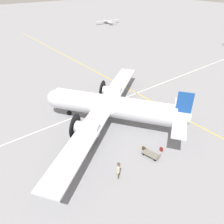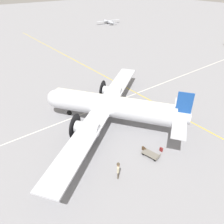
{
  "view_description": "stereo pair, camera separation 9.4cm",
  "coord_description": "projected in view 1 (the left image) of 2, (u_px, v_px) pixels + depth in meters",
  "views": [
    {
      "loc": [
        -18.74,
        14.59,
        16.67
      ],
      "look_at": [
        0.0,
        0.0,
        1.66
      ],
      "focal_mm": 35.0,
      "sensor_mm": 36.0,
      "label": 1
    },
    {
      "loc": [
        -18.8,
        14.51,
        16.67
      ],
      "look_at": [
        0.0,
        0.0,
        1.66
      ],
      "focal_mm": 35.0,
      "sensor_mm": 36.0,
      "label": 2
    }
  ],
  "objects": [
    {
      "name": "suitcase_near_door",
      "position": [
        144.0,
        149.0,
        24.29
      ],
      "size": [
        0.5,
        0.17,
        0.48
      ],
      "color": "#47331E",
      "rests_on": "ground_plane"
    },
    {
      "name": "ground_plane",
      "position": [
        112.0,
        123.0,
        28.98
      ],
      "size": [
        300.0,
        300.0,
        0.0
      ],
      "primitive_type": "plane",
      "color": "gray"
    },
    {
      "name": "apron_line_eastwest",
      "position": [
        155.0,
        103.0,
        33.35
      ],
      "size": [
        120.0,
        0.16,
        0.01
      ],
      "color": "gold",
      "rests_on": "ground_plane"
    },
    {
      "name": "crew_foreground",
      "position": [
        119.0,
        169.0,
        20.52
      ],
      "size": [
        0.48,
        0.48,
        1.87
      ],
      "rotation": [
        0.0,
        0.0,
        2.35
      ],
      "color": "#473D2D",
      "rests_on": "ground_plane"
    },
    {
      "name": "airliner_main",
      "position": [
        109.0,
        106.0,
        27.74
      ],
      "size": [
        20.07,
        24.33,
        5.75
      ],
      "rotation": [
        0.0,
        0.0,
        0.61
      ],
      "color": "silver",
      "rests_on": "ground_plane"
    },
    {
      "name": "light_aircraft_taxiing",
      "position": [
        108.0,
        22.0,
        86.44
      ],
      "size": [
        7.61,
        10.19,
        1.96
      ],
      "rotation": [
        0.0,
        0.0,
        6.16
      ],
      "color": "#B7BCC6",
      "rests_on": "ground_plane"
    },
    {
      "name": "suitcase_upright_spare",
      "position": [
        161.0,
        149.0,
        24.2
      ],
      "size": [
        0.36,
        0.18,
        0.49
      ],
      "color": "maroon",
      "rests_on": "ground_plane"
    },
    {
      "name": "apron_line_northsouth",
      "position": [
        94.0,
        109.0,
        31.77
      ],
      "size": [
        0.16,
        120.0,
        0.01
      ],
      "color": "silver",
      "rests_on": "ground_plane"
    },
    {
      "name": "baggage_cart",
      "position": [
        151.0,
        154.0,
        23.47
      ],
      "size": [
        2.03,
        1.32,
        0.56
      ],
      "rotation": [
        0.0,
        0.0,
        0.22
      ],
      "color": "#6B665B",
      "rests_on": "ground_plane"
    }
  ]
}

